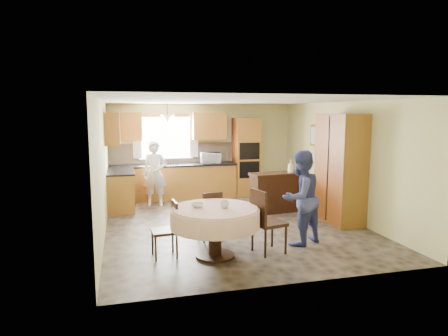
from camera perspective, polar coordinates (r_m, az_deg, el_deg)
name	(u,v)px	position (r m, az deg, el deg)	size (l,w,h in m)	color
floor	(232,224)	(8.29, 1.14, -7.95)	(5.00, 6.00, 0.01)	brown
ceiling	(232,101)	(7.98, 1.19, 9.60)	(5.00, 6.00, 0.01)	white
wall_back	(203,150)	(10.94, -3.08, 2.59)	(5.00, 0.02, 2.50)	#C4C07D
wall_front	(294,192)	(5.25, 10.03, -3.39)	(5.00, 0.02, 2.50)	#C4C07D
wall_left	(103,168)	(7.75, -16.93, 0.04)	(0.02, 6.00, 2.50)	#C4C07D
wall_right	(343,160)	(9.03, 16.62, 1.13)	(0.02, 6.00, 2.50)	#C4C07D
window	(166,138)	(10.74, -8.32, 4.29)	(1.40, 0.03, 1.10)	white
curtain_left	(137,136)	(10.63, -12.33, 4.42)	(0.22, 0.02, 1.15)	white
curtain_right	(194,136)	(10.79, -4.33, 4.63)	(0.22, 0.02, 1.15)	white
base_cab_back	(173,182)	(10.62, -7.23, -2.04)	(3.30, 0.60, 0.88)	#AE822E
counter_back	(173,165)	(10.55, -7.27, 0.42)	(3.30, 0.64, 0.04)	black
base_cab_left	(121,191)	(9.65, -14.53, -3.24)	(0.60, 1.20, 0.88)	#AE822E
counter_left	(120,172)	(9.58, -14.62, -0.54)	(0.64, 1.20, 0.04)	black
backsplash	(172,153)	(10.80, -7.49, 2.09)	(3.30, 0.02, 0.55)	tan
wall_cab_left	(125,127)	(10.52, -13.99, 5.75)	(0.85, 0.33, 0.72)	#C67631
wall_cab_right	(209,126)	(10.77, -2.14, 6.03)	(0.90, 0.33, 0.72)	#C67631
wall_cab_side	(112,128)	(9.49, -15.66, 5.48)	(0.33, 1.20, 0.72)	#C67631
oven_tower	(246,157)	(10.95, 3.16, 1.59)	(0.66, 0.62, 2.12)	#AE822E
oven_upper	(250,151)	(10.63, 3.69, 2.43)	(0.56, 0.01, 0.45)	black
oven_lower	(249,170)	(10.69, 3.66, -0.24)	(0.56, 0.01, 0.45)	black
pendant	(167,118)	(10.24, -8.09, 7.03)	(0.36, 0.36, 0.18)	beige
sideboard	(276,193)	(9.24, 7.44, -3.63)	(1.19, 0.49, 0.85)	#321A0D
space_heater	(301,198)	(9.73, 10.98, -4.20)	(0.36, 0.25, 0.49)	black
cupboard	(341,168)	(8.57, 16.32, -0.07)	(0.59, 1.18, 2.24)	#AE822E
dining_table	(215,219)	(6.30, -1.30, -7.23)	(1.40, 1.40, 0.80)	#321A0D
chair_left	(169,226)	(6.42, -7.91, -8.24)	(0.41, 0.41, 0.89)	#321A0D
chair_back	(211,213)	(7.13, -1.92, -6.51)	(0.44, 0.44, 0.89)	#321A0D
chair_right	(265,218)	(6.50, 5.84, -7.16)	(0.54, 0.54, 1.05)	#321A0D
framed_picture	(317,136)	(9.98, 13.14, 4.54)	(0.06, 0.63, 0.52)	gold
microwave	(211,158)	(10.65, -1.94, 1.45)	(0.53, 0.36, 0.29)	silver
person_sink	(155,174)	(9.82, -9.84, -0.82)	(0.58, 0.38, 1.59)	silver
person_dining	(300,198)	(6.99, 10.86, -4.20)	(0.80, 0.62, 1.63)	#393F7C
bowl_sideboard	(268,174)	(9.09, 6.37, -0.92)	(0.20, 0.20, 0.05)	#B2B2B2
bottle_sideboard	(290,168)	(9.28, 9.48, 0.07)	(0.13, 0.13, 0.33)	silver
cup_table	(225,204)	(6.22, 0.10, -5.23)	(0.14, 0.14, 0.11)	#B2B2B2
bowl_table	(197,205)	(6.28, -3.82, -5.33)	(0.20, 0.20, 0.06)	#B2B2B2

